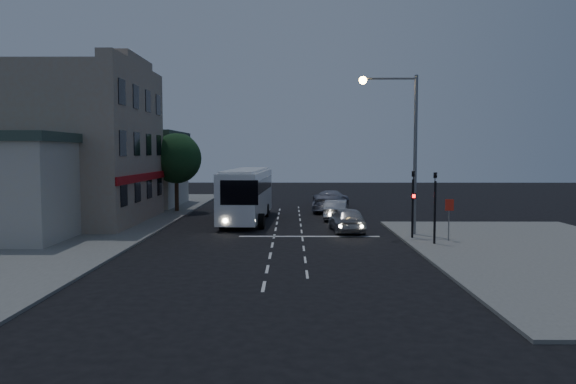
{
  "coord_description": "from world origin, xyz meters",
  "views": [
    {
      "loc": [
        0.99,
        -29.66,
        4.75
      ],
      "look_at": [
        0.76,
        6.85,
        2.2
      ],
      "focal_mm": 35.0,
      "sensor_mm": 36.0,
      "label": 1
    }
  ],
  "objects_px": {
    "car_sedan_c": "(330,198)",
    "streetlight": "(404,135)",
    "car_suv": "(347,219)",
    "regulatory_sign": "(449,213)",
    "car_sedan_b": "(330,202)",
    "traffic_signal_main": "(413,196)",
    "street_tree": "(176,156)",
    "car_sedan_a": "(336,210)",
    "tour_bus": "(247,193)",
    "traffic_signal_side": "(435,199)"
  },
  "relations": [
    {
      "from": "streetlight",
      "to": "car_sedan_a",
      "type": "bearing_deg",
      "value": 112.39
    },
    {
      "from": "street_tree",
      "to": "car_sedan_c",
      "type": "bearing_deg",
      "value": 23.62
    },
    {
      "from": "tour_bus",
      "to": "regulatory_sign",
      "type": "bearing_deg",
      "value": -36.97
    },
    {
      "from": "car_sedan_c",
      "to": "street_tree",
      "type": "relative_size",
      "value": 0.82
    },
    {
      "from": "traffic_signal_side",
      "to": "streetlight",
      "type": "relative_size",
      "value": 0.46
    },
    {
      "from": "traffic_signal_main",
      "to": "regulatory_sign",
      "type": "height_order",
      "value": "traffic_signal_main"
    },
    {
      "from": "tour_bus",
      "to": "car_suv",
      "type": "distance_m",
      "value": 8.5
    },
    {
      "from": "regulatory_sign",
      "to": "streetlight",
      "type": "height_order",
      "value": "streetlight"
    },
    {
      "from": "tour_bus",
      "to": "car_suv",
      "type": "xyz_separation_m",
      "value": [
        6.43,
        -5.43,
        -1.2
      ]
    },
    {
      "from": "street_tree",
      "to": "streetlight",
      "type": "bearing_deg",
      "value": -39.51
    },
    {
      "from": "street_tree",
      "to": "regulatory_sign",
      "type": "bearing_deg",
      "value": -41.08
    },
    {
      "from": "car_sedan_b",
      "to": "traffic_signal_side",
      "type": "distance_m",
      "value": 17.18
    },
    {
      "from": "car_sedan_a",
      "to": "street_tree",
      "type": "bearing_deg",
      "value": -14.59
    },
    {
      "from": "streetlight",
      "to": "street_tree",
      "type": "height_order",
      "value": "streetlight"
    },
    {
      "from": "regulatory_sign",
      "to": "street_tree",
      "type": "xyz_separation_m",
      "value": [
        -17.51,
        15.26,
        2.9
      ]
    },
    {
      "from": "tour_bus",
      "to": "car_suv",
      "type": "relative_size",
      "value": 2.66
    },
    {
      "from": "car_sedan_c",
      "to": "streetlight",
      "type": "relative_size",
      "value": 0.57
    },
    {
      "from": "tour_bus",
      "to": "car_suv",
      "type": "bearing_deg",
      "value": -37.45
    },
    {
      "from": "traffic_signal_side",
      "to": "traffic_signal_main",
      "type": "bearing_deg",
      "value": 109.49
    },
    {
      "from": "tour_bus",
      "to": "street_tree",
      "type": "bearing_deg",
      "value": 139.17
    },
    {
      "from": "car_sedan_a",
      "to": "car_sedan_b",
      "type": "xyz_separation_m",
      "value": [
        -0.06,
        5.44,
        0.12
      ]
    },
    {
      "from": "car_suv",
      "to": "regulatory_sign",
      "type": "height_order",
      "value": "regulatory_sign"
    },
    {
      "from": "car_sedan_a",
      "to": "traffic_signal_side",
      "type": "bearing_deg",
      "value": 118.15
    },
    {
      "from": "tour_bus",
      "to": "traffic_signal_main",
      "type": "bearing_deg",
      "value": -38.33
    },
    {
      "from": "tour_bus",
      "to": "traffic_signal_side",
      "type": "height_order",
      "value": "traffic_signal_side"
    },
    {
      "from": "traffic_signal_side",
      "to": "car_sedan_c",
      "type": "bearing_deg",
      "value": 100.08
    },
    {
      "from": "car_sedan_a",
      "to": "street_tree",
      "type": "height_order",
      "value": "street_tree"
    },
    {
      "from": "car_sedan_a",
      "to": "streetlight",
      "type": "relative_size",
      "value": 0.48
    },
    {
      "from": "tour_bus",
      "to": "car_sedan_b",
      "type": "bearing_deg",
      "value": 47.51
    },
    {
      "from": "traffic_signal_main",
      "to": "regulatory_sign",
      "type": "relative_size",
      "value": 1.86
    },
    {
      "from": "regulatory_sign",
      "to": "streetlight",
      "type": "bearing_deg",
      "value": 128.75
    },
    {
      "from": "car_sedan_b",
      "to": "car_sedan_c",
      "type": "xyz_separation_m",
      "value": [
        0.34,
        5.16,
        -0.13
      ]
    },
    {
      "from": "traffic_signal_side",
      "to": "regulatory_sign",
      "type": "xyz_separation_m",
      "value": [
        1.0,
        0.96,
        -0.82
      ]
    },
    {
      "from": "tour_bus",
      "to": "car_sedan_c",
      "type": "distance_m",
      "value": 13.14
    },
    {
      "from": "street_tree",
      "to": "car_sedan_a",
      "type": "bearing_deg",
      "value": -22.33
    },
    {
      "from": "traffic_signal_main",
      "to": "streetlight",
      "type": "bearing_deg",
      "value": 100.2
    },
    {
      "from": "car_sedan_a",
      "to": "traffic_signal_main",
      "type": "height_order",
      "value": "traffic_signal_main"
    },
    {
      "from": "tour_bus",
      "to": "streetlight",
      "type": "distance_m",
      "value": 12.37
    },
    {
      "from": "regulatory_sign",
      "to": "car_sedan_c",
      "type": "bearing_deg",
      "value": 103.18
    },
    {
      "from": "traffic_signal_main",
      "to": "street_tree",
      "type": "bearing_deg",
      "value": 137.97
    },
    {
      "from": "car_sedan_c",
      "to": "car_sedan_b",
      "type": "bearing_deg",
      "value": 76.67
    },
    {
      "from": "car_sedan_a",
      "to": "traffic_signal_main",
      "type": "distance_m",
      "value": 9.94
    },
    {
      "from": "regulatory_sign",
      "to": "streetlight",
      "type": "distance_m",
      "value": 5.18
    },
    {
      "from": "car_sedan_b",
      "to": "street_tree",
      "type": "distance_m",
      "value": 12.84
    },
    {
      "from": "car_sedan_c",
      "to": "regulatory_sign",
      "type": "relative_size",
      "value": 2.31
    },
    {
      "from": "car_sedan_a",
      "to": "regulatory_sign",
      "type": "xyz_separation_m",
      "value": [
        5.15,
        -10.18,
        0.89
      ]
    },
    {
      "from": "car_sedan_a",
      "to": "traffic_signal_main",
      "type": "relative_size",
      "value": 1.05
    },
    {
      "from": "tour_bus",
      "to": "car_sedan_a",
      "type": "height_order",
      "value": "tour_bus"
    },
    {
      "from": "traffic_signal_main",
      "to": "street_tree",
      "type": "height_order",
      "value": "street_tree"
    },
    {
      "from": "car_sedan_a",
      "to": "traffic_signal_main",
      "type": "xyz_separation_m",
      "value": [
        3.45,
        -9.17,
        1.71
      ]
    }
  ]
}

